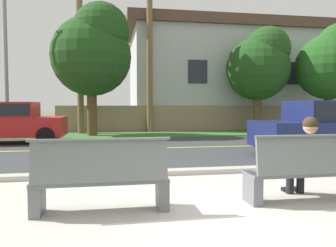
{
  "coord_description": "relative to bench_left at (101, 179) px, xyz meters",
  "views": [
    {
      "loc": [
        -1.33,
        -4.14,
        1.42
      ],
      "look_at": [
        -0.06,
        3.23,
        1.0
      ],
      "focal_mm": 35.07,
      "sensor_mm": 36.0,
      "label": 1
    }
  ],
  "objects": [
    {
      "name": "curb_edge",
      "position": [
        1.47,
        2.19,
        -0.4
      ],
      "size": [
        44.0,
        0.3,
        0.11
      ],
      "primitive_type": "cube",
      "color": "#ADA89E",
      "rests_on": "ground_plane"
    },
    {
      "name": "shade_tree_centre",
      "position": [
        11.56,
        11.31,
        3.24
      ],
      "size": [
        3.45,
        3.45,
        5.69
      ],
      "color": "brown",
      "rests_on": "ground_plane"
    },
    {
      "name": "ground_plane",
      "position": [
        1.47,
        7.84,
        -0.45
      ],
      "size": [
        140.0,
        140.0,
        0.0
      ],
      "primitive_type": "plane",
      "color": "#665B4C"
    },
    {
      "name": "garden_wall",
      "position": [
        3.73,
        13.74,
        0.25
      ],
      "size": [
        13.0,
        0.36,
        1.4
      ],
      "primitive_type": "cube",
      "color": "gray",
      "rests_on": "ground_plane"
    },
    {
      "name": "house_across_street",
      "position": [
        7.74,
        16.94,
        2.9
      ],
      "size": [
        13.44,
        6.91,
        6.62
      ],
      "color": "#B7BCC1",
      "rests_on": "ground_plane"
    },
    {
      "name": "shade_tree_far_left",
      "position": [
        -0.64,
        11.24,
        3.49
      ],
      "size": [
        3.68,
        3.68,
        6.07
      ],
      "color": "brown",
      "rests_on": "ground_plane"
    },
    {
      "name": "bench_right",
      "position": [
        2.93,
        0.0,
        0.0
      ],
      "size": [
        1.76,
        0.48,
        1.01
      ],
      "color": "slate",
      "rests_on": "ground_plane"
    },
    {
      "name": "car_red_near",
      "position": [
        -3.79,
        8.74,
        0.4
      ],
      "size": [
        4.3,
        1.86,
        1.54
      ],
      "color": "red",
      "rests_on": "ground_plane"
    },
    {
      "name": "shade_tree_left",
      "position": [
        7.99,
        12.24,
        3.16
      ],
      "size": [
        3.38,
        3.38,
        5.57
      ],
      "color": "brown",
      "rests_on": "ground_plane"
    },
    {
      "name": "far_verge_grass",
      "position": [
        1.47,
        11.44,
        -0.44
      ],
      "size": [
        48.0,
        2.8,
        0.02
      ],
      "primitive_type": "cube",
      "color": "#38702D",
      "rests_on": "ground_plane"
    },
    {
      "name": "sidewalk_pavement",
      "position": [
        1.47,
        0.24,
        -0.45
      ],
      "size": [
        44.0,
        3.6,
        0.01
      ],
      "primitive_type": "cube",
      "color": "#B7B2A8",
      "rests_on": "ground_plane"
    },
    {
      "name": "bench_left",
      "position": [
        0.0,
        0.0,
        0.0
      ],
      "size": [
        1.76,
        0.48,
        1.01
      ],
      "color": "slate",
      "rests_on": "ground_plane"
    },
    {
      "name": "seated_person_white",
      "position": [
        3.02,
        0.17,
        0.22
      ],
      "size": [
        0.52,
        0.68,
        1.25
      ],
      "color": "black",
      "rests_on": "ground_plane"
    },
    {
      "name": "street_asphalt",
      "position": [
        1.47,
        6.34,
        -0.45
      ],
      "size": [
        52.0,
        8.0,
        0.01
      ],
      "primitive_type": "cube",
      "color": "#383A3D",
      "rests_on": "ground_plane"
    },
    {
      "name": "road_centre_line",
      "position": [
        1.47,
        6.34,
        -0.44
      ],
      "size": [
        48.0,
        0.14,
        0.01
      ],
      "primitive_type": "cube",
      "color": "#E0CC4C",
      "rests_on": "ground_plane"
    },
    {
      "name": "streetlamp",
      "position": [
        -4.36,
        11.24,
        3.65
      ],
      "size": [
        0.24,
        2.1,
        7.19
      ],
      "color": "gray",
      "rests_on": "ground_plane"
    },
    {
      "name": "palm_tree_short",
      "position": [
        2.17,
        13.28,
        6.49
      ],
      "size": [
        2.09,
        1.98,
        8.68
      ],
      "color": "brown",
      "rests_on": "ground_plane"
    },
    {
      "name": "car_navy_far",
      "position": [
        6.23,
        3.94,
        0.4
      ],
      "size": [
        4.3,
        1.86,
        1.54
      ],
      "color": "navy",
      "rests_on": "ground_plane"
    }
  ]
}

